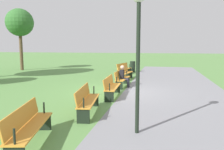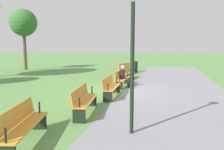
% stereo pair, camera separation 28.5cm
% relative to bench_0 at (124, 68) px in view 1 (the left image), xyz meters
% --- Properties ---
extents(ground_plane, '(120.00, 120.00, 0.00)m').
position_rel_bench_0_xyz_m(ground_plane, '(6.37, 0.84, -0.48)').
color(ground_plane, '#5B8C47').
extents(path_paving, '(27.39, 4.95, 0.01)m').
position_rel_bench_0_xyz_m(path_paving, '(6.37, 3.55, -0.48)').
color(path_paving, gray).
rests_on(path_paving, ground).
extents(bench_0, '(2.03, 0.93, 0.89)m').
position_rel_bench_0_xyz_m(bench_0, '(0.00, 0.00, 0.00)').
color(bench_0, orange).
rests_on(bench_0, ground).
extents(bench_1, '(2.02, 0.75, 0.89)m').
position_rel_bench_0_xyz_m(bench_1, '(2.52, 0.49, 0.00)').
color(bench_1, orange).
rests_on(bench_1, ground).
extents(bench_2, '(2.00, 0.57, 0.89)m').
position_rel_bench_0_xyz_m(bench_2, '(5.08, 0.74, 0.00)').
color(bench_2, orange).
rests_on(bench_2, ground).
extents(bench_3, '(2.00, 0.57, 0.89)m').
position_rel_bench_0_xyz_m(bench_3, '(7.65, 0.74, 0.00)').
color(bench_3, orange).
rests_on(bench_3, ground).
extents(bench_4, '(2.02, 0.75, 0.89)m').
position_rel_bench_0_xyz_m(bench_4, '(10.21, 0.49, 0.00)').
color(bench_4, orange).
rests_on(bench_4, ground).
extents(bench_5, '(2.03, 0.93, 0.89)m').
position_rel_bench_0_xyz_m(bench_5, '(12.74, -0.00, 0.00)').
color(bench_5, orange).
rests_on(bench_5, ground).
extents(person_seated, '(0.34, 0.53, 1.20)m').
position_rel_bench_0_xyz_m(person_seated, '(5.27, 0.88, 0.16)').
color(person_seated, black).
rests_on(person_seated, ground).
extents(tree_1, '(2.49, 2.49, 5.62)m').
position_rel_bench_0_xyz_m(tree_1, '(-1.17, -9.87, 3.84)').
color(tree_1, brown).
rests_on(tree_1, ground).
extents(lamp_post, '(0.32, 0.32, 3.58)m').
position_rel_bench_0_xyz_m(lamp_post, '(11.46, 2.29, 2.05)').
color(lamp_post, black).
rests_on(lamp_post, ground).
extents(trash_bin, '(0.45, 0.45, 0.94)m').
position_rel_bench_0_xyz_m(trash_bin, '(-1.78, 0.46, -0.01)').
color(trash_bin, black).
rests_on(trash_bin, ground).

